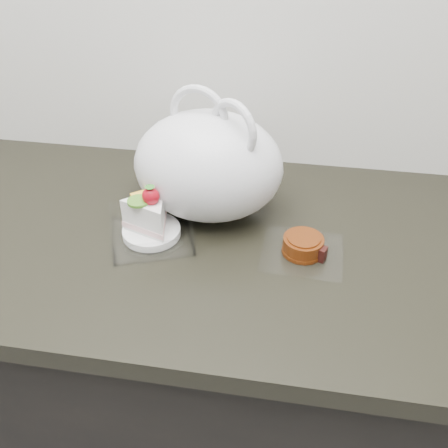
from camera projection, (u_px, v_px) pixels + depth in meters
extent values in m
cube|color=black|center=(172.00, 376.00, 1.27)|extent=(2.00, 0.60, 0.86)
cube|color=black|center=(158.00, 237.00, 1.00)|extent=(2.04, 0.64, 0.04)
cube|color=white|center=(152.00, 236.00, 0.97)|extent=(0.20, 0.20, 0.00)
cylinder|color=white|center=(152.00, 232.00, 0.96)|extent=(0.11, 0.11, 0.02)
ellipsoid|color=red|center=(151.00, 196.00, 0.90)|extent=(0.03, 0.03, 0.03)
cone|color=#2D7223|center=(150.00, 189.00, 0.89)|extent=(0.02, 0.02, 0.01)
cylinder|color=#4C912A|center=(138.00, 201.00, 0.91)|extent=(0.04, 0.04, 0.01)
cube|color=yellow|center=(144.00, 193.00, 0.93)|extent=(0.05, 0.05, 0.01)
cube|color=white|center=(302.00, 252.00, 0.93)|extent=(0.15, 0.15, 0.00)
cylinder|color=#672D0C|center=(303.00, 245.00, 0.92)|extent=(0.08, 0.08, 0.03)
cylinder|color=#672D0C|center=(302.00, 250.00, 0.93)|extent=(0.09, 0.09, 0.01)
cylinder|color=#672D0C|center=(304.00, 238.00, 0.91)|extent=(0.07, 0.07, 0.00)
cube|color=black|center=(320.00, 253.00, 0.90)|extent=(0.03, 0.03, 0.03)
ellipsoid|color=white|center=(208.00, 166.00, 0.97)|extent=(0.36, 0.33, 0.22)
ellipsoid|color=white|center=(177.00, 160.00, 1.04)|extent=(0.22, 0.21, 0.14)
torus|color=white|center=(199.00, 116.00, 0.92)|extent=(0.12, 0.04, 0.12)
torus|color=white|center=(233.00, 129.00, 0.89)|extent=(0.10, 0.08, 0.11)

